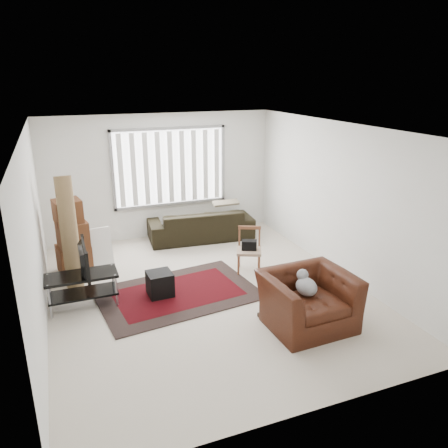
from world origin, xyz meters
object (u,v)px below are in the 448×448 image
object	(u,v)px
tv_stand	(82,283)
armchair	(308,297)
moving_boxes	(72,239)
side_chair	(249,248)
sofa	(201,220)

from	to	relation	value
tv_stand	armchair	world-z (taller)	armchair
tv_stand	moving_boxes	world-z (taller)	moving_boxes
tv_stand	side_chair	distance (m)	2.96
moving_boxes	side_chair	xyz separation A→B (m)	(2.99, -1.17, -0.18)
sofa	side_chair	xyz separation A→B (m)	(0.29, -1.94, 0.02)
tv_stand	armchair	xyz separation A→B (m)	(2.96, -1.75, 0.06)
tv_stand	side_chair	size ratio (longest dim) A/B	1.32
tv_stand	armchair	distance (m)	3.44
tv_stand	moving_boxes	size ratio (longest dim) A/B	0.79
armchair	sofa	bearing A→B (deg)	92.27
sofa	side_chair	bearing A→B (deg)	103.42
sofa	armchair	size ratio (longest dim) A/B	1.80
side_chair	armchair	distance (m)	1.99
tv_stand	moving_boxes	xyz separation A→B (m)	(-0.05, 1.41, 0.24)
tv_stand	sofa	distance (m)	3.44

